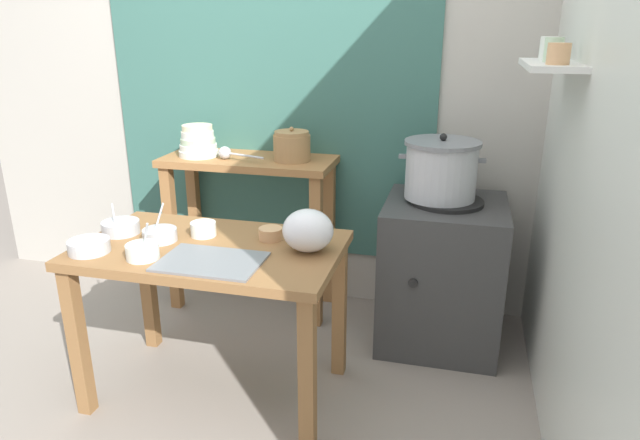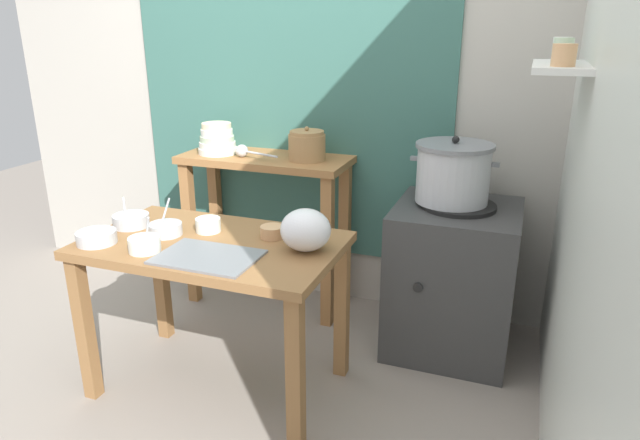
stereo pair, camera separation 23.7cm
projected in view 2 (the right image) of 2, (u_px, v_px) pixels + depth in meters
name	position (u px, v px, depth m)	size (l,w,h in m)	color
ground_plane	(234.00, 383.00, 2.65)	(9.00, 9.00, 0.00)	gray
wall_back	(330.00, 80.00, 3.17)	(4.40, 0.12, 2.60)	#B2ADA3
wall_right	(603.00, 116.00, 1.94)	(0.30, 3.20, 2.60)	silver
prep_table	(214.00, 265.00, 2.46)	(1.10, 0.66, 0.72)	olive
back_shelf_table	(266.00, 194.00, 3.23)	(0.96, 0.40, 0.90)	#9E6B3D
stove_block	(452.00, 278.00, 2.86)	(0.60, 0.61, 0.78)	#383838
steamer_pot	(453.00, 173.00, 2.71)	(0.42, 0.37, 0.32)	#B7BABF
clay_pot	(307.00, 146.00, 3.05)	(0.20, 0.20, 0.18)	#A37A4C
bowl_stack_enamel	(217.00, 140.00, 3.21)	(0.22, 0.22, 0.18)	silver
ladle	(244.00, 151.00, 3.13)	(0.29, 0.11, 0.07)	#B7BABF
serving_tray	(208.00, 257.00, 2.24)	(0.40, 0.28, 0.01)	slate
plastic_bag	(306.00, 230.00, 2.29)	(0.21, 0.20, 0.18)	white
prep_bowl_0	(208.00, 224.00, 2.52)	(0.11, 0.11, 0.06)	silver
prep_bowl_1	(131.00, 220.00, 2.59)	(0.16, 0.16, 0.14)	#B7BABF
prep_bowl_2	(165.00, 228.00, 2.48)	(0.15, 0.15, 0.16)	#B7BABF
prep_bowl_3	(97.00, 237.00, 2.39)	(0.17, 0.17, 0.05)	#B7BABF
prep_bowl_4	(144.00, 244.00, 2.30)	(0.13, 0.13, 0.16)	silver
prep_bowl_5	(272.00, 231.00, 2.45)	(0.10, 0.10, 0.05)	tan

